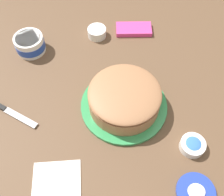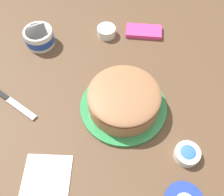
{
  "view_description": "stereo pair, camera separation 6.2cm",
  "coord_description": "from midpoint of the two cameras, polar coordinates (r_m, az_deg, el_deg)",
  "views": [
    {
      "loc": [
        0.05,
        0.53,
        0.85
      ],
      "look_at": [
        -0.02,
        0.01,
        0.04
      ],
      "focal_mm": 43.37,
      "sensor_mm": 36.0,
      "label": 1
    },
    {
      "loc": [
        -0.01,
        0.54,
        0.85
      ],
      "look_at": [
        -0.02,
        0.01,
        0.04
      ],
      "focal_mm": 43.37,
      "sensor_mm": 36.0,
      "label": 2
    }
  ],
  "objects": [
    {
      "name": "sprinkle_bowl_blue",
      "position": [
        0.94,
        17.45,
        -11.24
      ],
      "size": [
        0.08,
        0.08,
        0.04
      ],
      "color": "white",
      "rests_on": "ground_plane"
    },
    {
      "name": "candy_box_lower",
      "position": [
        1.24,
        8.18,
        13.66
      ],
      "size": [
        0.16,
        0.1,
        0.02
      ],
      "primitive_type": "cube",
      "rotation": [
        0.0,
        0.0,
        -0.13
      ],
      "color": "#E53D8E",
      "rests_on": "ground_plane"
    },
    {
      "name": "spreading_knife",
      "position": [
        1.07,
        -19.56,
        -0.25
      ],
      "size": [
        0.2,
        0.16,
        0.01
      ],
      "color": "silver",
      "rests_on": "ground_plane"
    },
    {
      "name": "paper_napkin",
      "position": [
        0.9,
        -11.68,
        -16.18
      ],
      "size": [
        0.16,
        0.16,
        0.01
      ],
      "primitive_type": "cube",
      "rotation": [
        0.0,
        0.0,
        -0.07
      ],
      "color": "white",
      "rests_on": "ground_plane"
    },
    {
      "name": "ground_plane",
      "position": [
        1.01,
        0.48,
        -0.67
      ],
      "size": [
        1.54,
        1.54,
        0.0
      ],
      "primitive_type": "plane",
      "color": "brown"
    },
    {
      "name": "frosting_tub",
      "position": [
        1.2,
        -13.65,
        12.31
      ],
      "size": [
        0.12,
        0.12,
        0.07
      ],
      "color": "white",
      "rests_on": "ground_plane"
    },
    {
      "name": "frosted_cake",
      "position": [
        0.95,
        4.37,
        -0.59
      ],
      "size": [
        0.32,
        0.32,
        0.11
      ],
      "color": "#339351",
      "rests_on": "ground_plane"
    },
    {
      "name": "sprinkle_bowl_yellow",
      "position": [
        1.21,
        0.32,
        13.81
      ],
      "size": [
        0.08,
        0.08,
        0.04
      ],
      "color": "white",
      "rests_on": "ground_plane"
    }
  ]
}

